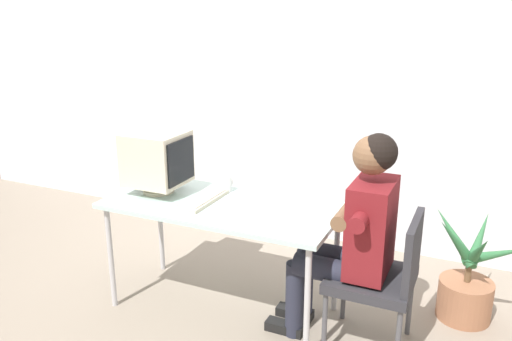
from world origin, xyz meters
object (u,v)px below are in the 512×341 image
Objects in this scene: desk at (222,212)px; desk_mug at (225,184)px; keyboard at (202,199)px; person_seated at (353,230)px; potted_plant at (467,283)px; office_chair at (383,273)px; crt_monitor at (157,159)px.

desk_mug reaches higher than desk.
desk is 0.15m from keyboard.
keyboard is at bearing -178.82° from person_seated.
office_chair is at bearing -129.29° from potted_plant.
keyboard is at bearing -100.91° from desk_mug.
desk is 13.70× the size of desk_mug.
potted_plant is at bearing 50.71° from office_chair.
keyboard is at bearing -179.00° from office_chair.
person_seated reaches higher than desk.
office_chair is 1.18m from desk_mug.
person_seated reaches higher than desk_mug.
crt_monitor is 1.36m from person_seated.
crt_monitor is 0.42m from keyboard.
crt_monitor is (-0.49, 0.02, 0.29)m from desk.
desk_mug is at bearing 167.11° from person_seated.
potted_plant is (1.48, 0.54, -0.44)m from desk.
crt_monitor is 0.55× the size of potted_plant.
desk_mug reaches higher than potted_plant.
desk is 0.85m from person_seated.
office_chair is at bearing 0.06° from desk.
crt_monitor reaches higher than desk.
crt_monitor is at bearing 173.77° from keyboard.
keyboard is (-0.13, -0.02, 0.07)m from desk.
desk is 1.15× the size of person_seated.
person_seated is 0.95m from potted_plant.
desk is 0.56m from crt_monitor.
person_seated is 11.93× the size of desk_mug.
office_chair is 0.30m from person_seated.
person_seated reaches higher than potted_plant.
desk_mug reaches higher than keyboard.
crt_monitor is 2.16m from potted_plant.
desk is at bearing -2.33° from crt_monitor.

